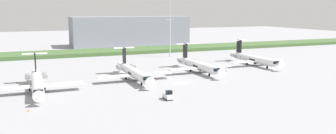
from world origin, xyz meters
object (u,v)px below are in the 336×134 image
regional_jet_third (198,65)px  baggage_tug (168,95)px  safety_cone_front_marker (28,110)px  regional_jet_fourth (254,59)px  antenna_mast (170,33)px  regional_jet_nearest (37,82)px  regional_jet_second (133,72)px

regional_jet_third → baggage_tug: 37.86m
regional_jet_third → safety_cone_front_marker: bearing=-153.0°
baggage_tug → regional_jet_fourth: bearing=34.8°
antenna_mast → regional_jet_third: bearing=-98.6°
regional_jet_nearest → regional_jet_second: 28.04m
antenna_mast → safety_cone_front_marker: bearing=-131.9°
baggage_tug → regional_jet_third: bearing=52.1°
regional_jet_fourth → regional_jet_second: bearing=-169.4°
safety_cone_front_marker → regional_jet_fourth: bearing=21.9°
regional_jet_third → safety_cone_front_marker: size_ratio=56.36×
regional_jet_nearest → baggage_tug: size_ratio=9.69×
regional_jet_third → regional_jet_fourth: (26.94, 5.10, 0.00)m
regional_jet_second → safety_cone_front_marker: bearing=-142.3°
baggage_tug → regional_jet_second: bearing=92.5°
regional_jet_second → safety_cone_front_marker: size_ratio=56.36×
antenna_mast → safety_cone_front_marker: 90.67m
regional_jet_fourth → baggage_tug: (-50.19, -34.94, -1.53)m
regional_jet_second → regional_jet_fourth: same height
baggage_tug → safety_cone_front_marker: bearing=175.9°
regional_jet_nearest → regional_jet_third: bearing=10.6°
regional_jet_nearest → antenna_mast: bearing=40.3°
antenna_mast → regional_jet_second: bearing=-124.6°
regional_jet_nearest → regional_jet_fourth: 80.25m
regional_jet_nearest → regional_jet_third: same height
regional_jet_nearest → regional_jet_third: (51.94, 9.70, 0.00)m
regional_jet_nearest → baggage_tug: regional_jet_nearest is taller
regional_jet_nearest → antenna_mast: antenna_mast is taller
regional_jet_fourth → regional_jet_nearest: bearing=-169.4°
regional_jet_second → antenna_mast: antenna_mast is taller
regional_jet_third → antenna_mast: (5.97, 39.39, 8.20)m
regional_jet_nearest → regional_jet_second: (27.56, 5.15, 0.00)m
safety_cone_front_marker → antenna_mast: bearing=48.1°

